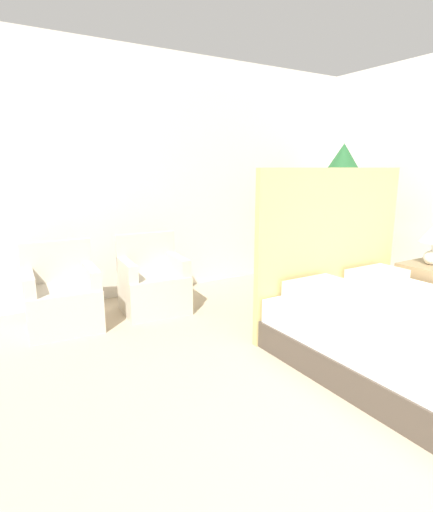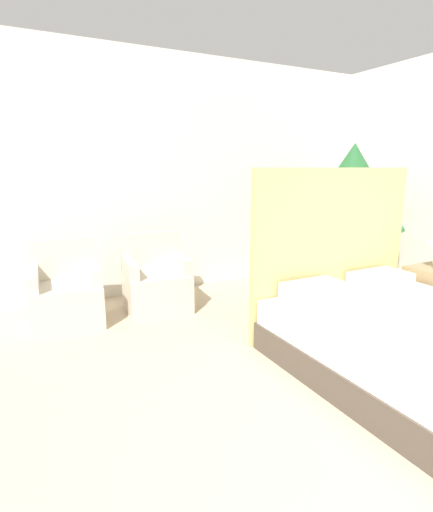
# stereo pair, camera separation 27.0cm
# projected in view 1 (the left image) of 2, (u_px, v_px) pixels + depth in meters

# --- Properties ---
(wall_back) EXTENTS (10.00, 0.06, 2.90)m
(wall_back) POSITION_uv_depth(u_px,v_px,m) (162.00, 176.00, 4.93)
(wall_back) COLOR silver
(wall_back) RESTS_ON ground_plane
(bed) EXTENTS (1.79, 2.14, 1.55)m
(bed) POSITION_uv_depth(u_px,v_px,m) (418.00, 332.00, 3.15)
(bed) COLOR #4C4238
(bed) RESTS_ON ground_plane
(armchair_near_window_left) EXTENTS (0.70, 0.64, 0.83)m
(armchair_near_window_left) POSITION_uv_depth(u_px,v_px,m) (63.00, 302.00, 3.89)
(armchair_near_window_left) COLOR beige
(armchair_near_window_left) RESTS_ON ground_plane
(armchair_near_window_right) EXTENTS (0.72, 0.65, 0.83)m
(armchair_near_window_right) POSITION_uv_depth(u_px,v_px,m) (153.00, 287.00, 4.36)
(armchair_near_window_right) COLOR beige
(armchair_near_window_right) RESTS_ON ground_plane
(potted_palm) EXTENTS (1.34, 1.34, 1.86)m
(potted_palm) POSITION_uv_depth(u_px,v_px,m) (341.00, 189.00, 5.26)
(potted_palm) COLOR #38281E
(potted_palm) RESTS_ON ground_plane
(nightstand) EXTENTS (0.55, 0.48, 0.54)m
(nightstand) POSITION_uv_depth(u_px,v_px,m) (428.00, 289.00, 4.29)
(nightstand) COLOR #937A56
(nightstand) RESTS_ON ground_plane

